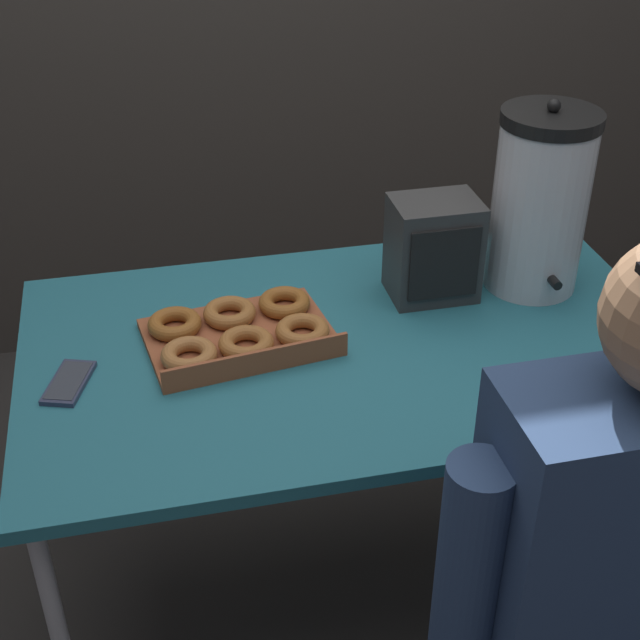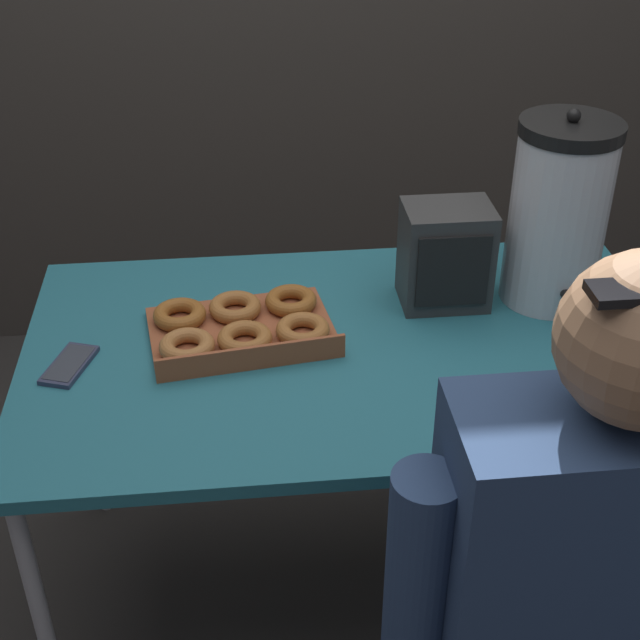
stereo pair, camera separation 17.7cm
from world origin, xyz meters
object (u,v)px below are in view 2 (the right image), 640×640
Objects in this scene: cell_phone at (69,365)px; person_seated at (575,639)px; coffee_urn at (558,213)px; space_heater at (446,256)px; donut_box at (241,327)px.

person_seated is (0.82, -0.62, -0.14)m from cell_phone.
coffee_urn is at bearing -103.78° from person_seated.
cell_phone is at bearing -37.24° from person_seated.
person_seated is at bearing -18.13° from cell_phone.
coffee_urn is 0.25m from space_heater.
space_heater is at bearing -87.18° from person_seated.
person_seated reaches higher than space_heater.
space_heater is at bearing 31.29° from cell_phone.
donut_box is at bearing -55.41° from person_seated.
coffee_urn is 2.83× the size of cell_phone.
donut_box is 1.81× the size of space_heater.
donut_box is at bearing -167.64° from space_heater.
donut_box reaches higher than cell_phone.
coffee_urn reaches higher than space_heater.
cell_phone is 0.68× the size of space_heater.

